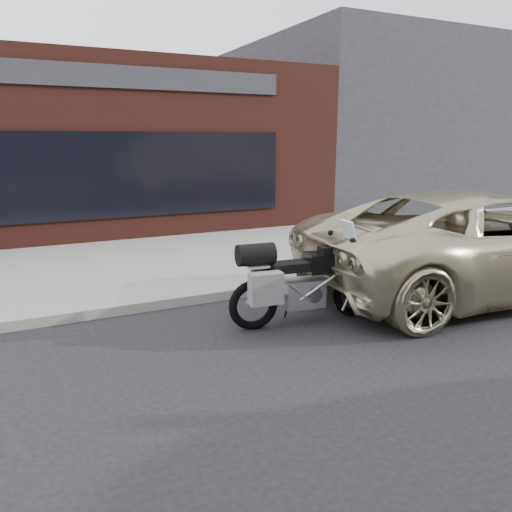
{
  "coord_description": "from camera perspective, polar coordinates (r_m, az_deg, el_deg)",
  "views": [
    {
      "loc": [
        -3.39,
        -3.08,
        2.51
      ],
      "look_at": [
        -0.3,
        3.33,
        0.85
      ],
      "focal_mm": 35.0,
      "sensor_mm": 36.0,
      "label": 1
    }
  ],
  "objects": [
    {
      "name": "ground",
      "position": [
        5.23,
        20.0,
        -16.45
      ],
      "size": [
        120.0,
        120.0,
        0.0
      ],
      "primitive_type": "plane",
      "color": "black",
      "rests_on": "ground"
    },
    {
      "name": "near_sidewalk",
      "position": [
        10.91,
        -7.02,
        0.14
      ],
      "size": [
        44.0,
        6.0,
        0.15
      ],
      "primitive_type": "cube",
      "color": "gray",
      "rests_on": "ground"
    },
    {
      "name": "storefront",
      "position": [
        17.12,
        -21.59,
        11.38
      ],
      "size": [
        14.0,
        10.07,
        4.5
      ],
      "color": "#4E1F19",
      "rests_on": "ground"
    },
    {
      "name": "neighbour_building",
      "position": [
        21.71,
        12.67,
        14.13
      ],
      "size": [
        10.0,
        10.0,
        6.0
      ],
      "primitive_type": "cube",
      "color": "#28292E",
      "rests_on": "ground"
    },
    {
      "name": "motorcycle",
      "position": [
        6.87,
        4.74,
        -2.93
      ],
      "size": [
        2.26,
        0.73,
        1.43
      ],
      "rotation": [
        0.0,
        0.0,
        -0.1
      ],
      "color": "black",
      "rests_on": "ground"
    },
    {
      "name": "minivan",
      "position": [
        9.06,
        24.44,
        1.42
      ],
      "size": [
        6.42,
        3.48,
        1.71
      ],
      "primitive_type": "imported",
      "rotation": [
        0.0,
        0.0,
        1.46
      ],
      "color": "#C0B495",
      "rests_on": "ground"
    }
  ]
}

